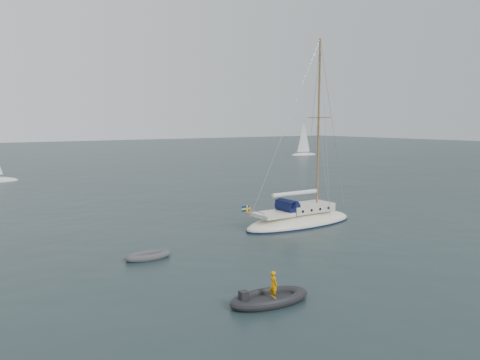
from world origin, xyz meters
TOP-DOWN VIEW (x-y plane):
  - ground at (0.00, 0.00)m, footprint 300.00×300.00m
  - sailboat at (3.48, 1.09)m, footprint 9.20×2.76m
  - dinghy at (-8.28, -0.37)m, footprint 2.44×1.10m
  - rib at (-6.80, -8.55)m, footprint 3.42×1.56m
  - distant_yacht_b at (48.84, 50.34)m, footprint 5.91×3.15m

SIDE VIEW (x-z plane):
  - ground at x=0.00m, z-range 0.00..0.00m
  - dinghy at x=-8.28m, z-range -0.02..0.33m
  - rib at x=-6.80m, z-range -0.43..0.83m
  - sailboat at x=3.48m, z-range -5.56..7.54m
  - distant_yacht_b at x=48.84m, z-range -0.57..7.26m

